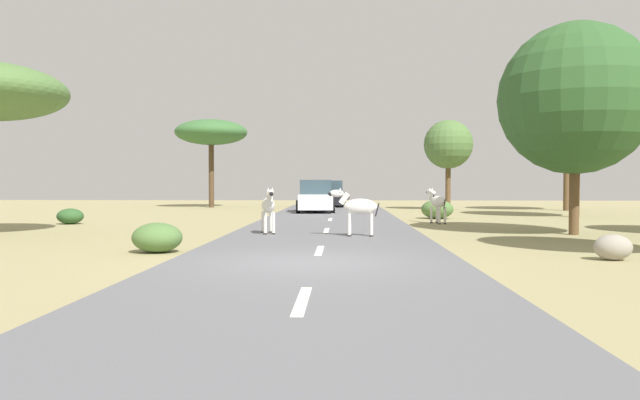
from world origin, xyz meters
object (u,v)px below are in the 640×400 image
object	(u,v)px
car_0	(316,197)
tree_6	(567,121)
zebra_1	(358,207)
tree_2	(577,122)
bush_0	(157,238)
rock_1	(613,247)
zebra_0	(268,206)
tree_5	(575,99)
bush_2	(70,216)
tree_0	(211,133)
bush_1	(437,209)
zebra_2	(437,202)
car_1	(331,195)
tree_7	(448,145)

from	to	relation	value
car_0	tree_6	xyz separation A→B (m)	(14.63, 3.37, 4.40)
zebra_1	tree_2	world-z (taller)	tree_2
tree_6	bush_0	xyz separation A→B (m)	(-17.46, -22.25, -4.90)
zebra_1	tree_6	world-z (taller)	tree_6
rock_1	tree_6	bearing A→B (deg)	72.14
zebra_0	zebra_1	world-z (taller)	zebra_0
tree_5	tree_6	bearing A→B (deg)	70.72
bush_2	tree_6	bearing A→B (deg)	27.94
tree_0	rock_1	xyz separation A→B (m)	(14.38, -27.13, -4.68)
car_0	tree_2	xyz separation A→B (m)	(12.54, -3.63, 3.65)
bush_0	tree_6	bearing A→B (deg)	51.88
tree_5	bush_2	bearing A→B (deg)	166.61
car_0	bush_1	world-z (taller)	car_0
tree_6	bush_0	size ratio (longest dim) A/B	5.30
tree_6	rock_1	world-z (taller)	tree_6
bush_0	bush_1	bearing A→B (deg)	57.99
zebra_0	bush_0	size ratio (longest dim) A/B	1.29
bush_1	zebra_0	bearing A→B (deg)	-126.04
zebra_2	rock_1	bearing A→B (deg)	-101.16
tree_5	zebra_2	bearing A→B (deg)	123.80
bush_2	car_1	bearing A→B (deg)	60.00
rock_1	bush_1	bearing A→B (deg)	95.25
tree_2	rock_1	size ratio (longest dim) A/B	8.54
car_0	tree_0	size ratio (longest dim) A/B	0.76
zebra_2	rock_1	distance (m)	11.67
zebra_2	tree_7	world-z (taller)	tree_7
tree_2	bush_1	bearing A→B (deg)	-167.52
bush_2	zebra_0	bearing A→B (deg)	-29.95
rock_1	car_1	bearing A→B (deg)	103.10
tree_2	tree_5	size ratio (longest dim) A/B	1.01
tree_6	bush_2	bearing A→B (deg)	-152.06
bush_1	tree_7	bearing A→B (deg)	77.39
tree_0	zebra_2	bearing A→B (deg)	-51.33
zebra_0	bush_2	world-z (taller)	zebra_0
zebra_0	car_0	bearing A→B (deg)	-106.63
car_0	zebra_1	bearing A→B (deg)	-85.08
car_1	tree_6	size ratio (longest dim) A/B	0.71
zebra_2	bush_2	bearing A→B (deg)	163.05
car_0	bush_1	size ratio (longest dim) A/B	3.05
zebra_2	tree_5	size ratio (longest dim) A/B	0.22
tree_7	rock_1	size ratio (longest dim) A/B	6.94
car_0	bush_2	size ratio (longest dim) A/B	4.28
tree_7	rock_1	world-z (taller)	tree_7
car_0	tree_7	bearing A→B (deg)	25.49
zebra_0	tree_5	size ratio (longest dim) A/B	0.23
tree_0	tree_5	distance (m)	26.21
car_0	tree_6	size ratio (longest dim) A/B	0.72
car_1	bush_1	distance (m)	13.99
zebra_2	car_1	size ratio (longest dim) A/B	0.33
zebra_0	tree_7	xyz separation A→B (m)	(8.66, 18.32, 3.03)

